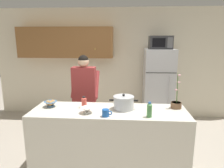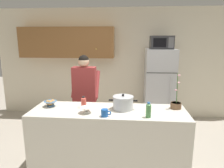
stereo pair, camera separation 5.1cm
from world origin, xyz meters
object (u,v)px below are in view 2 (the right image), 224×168
object	(u,v)px
potted_orchid	(176,104)
bread_bowl	(50,103)
cooking_pot	(123,103)
bottle_mid_counter	(149,110)
person_near_pot	(85,89)
microwave	(161,42)
coffee_mug	(105,113)
refrigerator	(159,87)
bottle_near_edge	(84,102)
empty_bowl	(86,110)

from	to	relation	value
potted_orchid	bread_bowl	bearing A→B (deg)	-177.53
bread_bowl	cooking_pot	bearing A→B (deg)	-1.09
bottle_mid_counter	cooking_pot	bearing A→B (deg)	139.74
person_near_pot	potted_orchid	bearing A→B (deg)	-24.00
microwave	person_near_pot	xyz separation A→B (m)	(-1.46, -1.02, -0.81)
bread_bowl	potted_orchid	size ratio (longest dim) A/B	0.38
coffee_mug	potted_orchid	xyz separation A→B (m)	(0.97, 0.40, 0.02)
refrigerator	coffee_mug	xyz separation A→B (m)	(-0.96, -2.09, 0.13)
cooking_pot	coffee_mug	world-z (taller)	cooking_pot
bread_bowl	potted_orchid	xyz separation A→B (m)	(1.81, 0.08, 0.01)
bottle_near_edge	bottle_mid_counter	distance (m)	0.95
bottle_near_edge	potted_orchid	distance (m)	1.32
microwave	potted_orchid	distance (m)	1.87
cooking_pot	bottle_mid_counter	bearing A→B (deg)	-40.26
empty_bowl	bottle_near_edge	world-z (taller)	bottle_near_edge
refrigerator	microwave	xyz separation A→B (m)	(0.00, -0.02, 0.98)
person_near_pot	empty_bowl	bearing A→B (deg)	-76.07
refrigerator	potted_orchid	xyz separation A→B (m)	(0.01, -1.69, 0.15)
cooking_pot	potted_orchid	bearing A→B (deg)	7.49
microwave	empty_bowl	xyz separation A→B (m)	(-1.22, -1.96, -0.85)
refrigerator	bottle_near_edge	bearing A→B (deg)	-126.56
refrigerator	person_near_pot	bearing A→B (deg)	-144.42
microwave	bread_bowl	distance (m)	2.65
person_near_pot	refrigerator	bearing A→B (deg)	35.58
microwave	potted_orchid	bearing A→B (deg)	-89.79
cooking_pot	potted_orchid	world-z (taller)	potted_orchid
bottle_near_edge	potted_orchid	size ratio (longest dim) A/B	0.33
bread_bowl	empty_bowl	world-z (taller)	bread_bowl
microwave	bottle_near_edge	size ratio (longest dim) A/B	2.91
person_near_pot	microwave	bearing A→B (deg)	35.01
coffee_mug	bottle_near_edge	distance (m)	0.48
bread_bowl	potted_orchid	distance (m)	1.81
coffee_mug	bread_bowl	world-z (taller)	bread_bowl
person_near_pot	bread_bowl	bearing A→B (deg)	-115.39
bread_bowl	empty_bowl	size ratio (longest dim) A/B	1.06
person_near_pot	empty_bowl	distance (m)	0.97
refrigerator	coffee_mug	bearing A→B (deg)	-114.71
person_near_pot	empty_bowl	size ratio (longest dim) A/B	8.96
cooking_pot	coffee_mug	bearing A→B (deg)	-126.35
person_near_pot	coffee_mug	bearing A→B (deg)	-64.77
empty_bowl	refrigerator	bearing A→B (deg)	58.36
empty_bowl	potted_orchid	xyz separation A→B (m)	(1.23, 0.29, 0.02)
empty_bowl	potted_orchid	world-z (taller)	potted_orchid
bottle_mid_counter	potted_orchid	xyz separation A→B (m)	(0.42, 0.38, -0.03)
coffee_mug	cooking_pot	bearing A→B (deg)	53.65
bread_bowl	microwave	bearing A→B (deg)	44.14
microwave	potted_orchid	xyz separation A→B (m)	(0.01, -1.67, -0.83)
person_near_pot	coffee_mug	xyz separation A→B (m)	(0.49, -1.05, -0.04)
microwave	bread_bowl	xyz separation A→B (m)	(-1.80, -1.75, -0.84)
bottle_mid_counter	person_near_pot	bearing A→B (deg)	135.43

